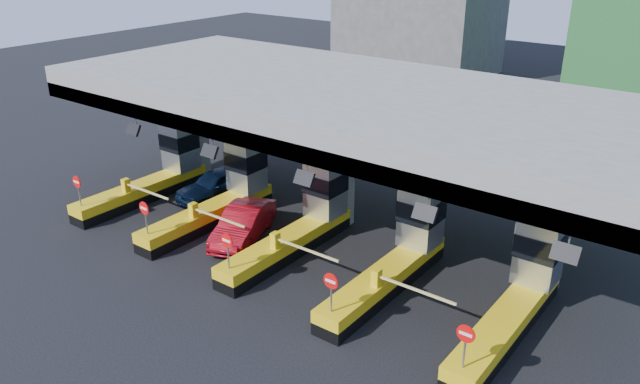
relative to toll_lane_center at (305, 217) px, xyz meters
The scene contains 9 objects.
ground 1.42m from the toll_lane_center, 90.42° to the right, with size 120.00×120.00×0.00m, color black.
toll_canopy 5.40m from the toll_lane_center, 90.02° to the left, with size 28.00×12.09×7.00m.
toll_lane_far_left 10.00m from the toll_lane_center, behind, with size 4.43×8.00×4.16m.
toll_lane_left 5.00m from the toll_lane_center, behind, with size 4.43×8.00×4.16m.
toll_lane_center is the anchor object (origin of this frame).
toll_lane_right 5.00m from the toll_lane_center, ahead, with size 4.43×8.00×4.16m.
toll_lane_far_right 10.00m from the toll_lane_center, ahead, with size 4.43×8.00×4.16m.
van 7.23m from the toll_lane_center, 168.78° to the left, with size 1.89×4.70×1.60m, color black.
red_car 3.01m from the toll_lane_center, 153.98° to the right, with size 1.65×4.73×1.56m, color maroon.
Camera 1 is at (15.81, -19.61, 13.48)m, focal length 35.00 mm.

